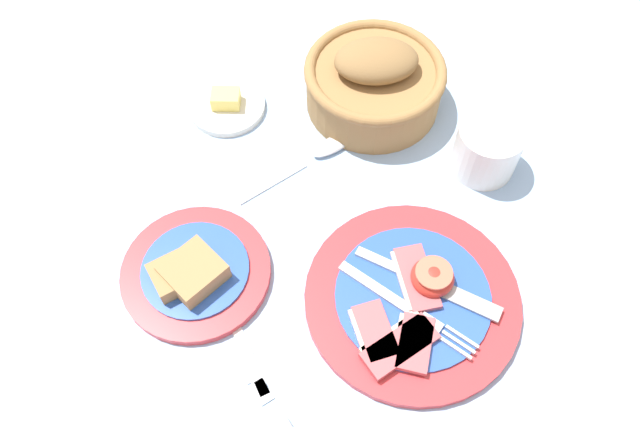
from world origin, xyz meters
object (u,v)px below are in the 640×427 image
teaspoon_near_cup (318,154)px  bread_basket (374,81)px  bread_plate (193,273)px  breakfast_plate (413,299)px  butter_dish (227,105)px  teaspoon_by_saucer (274,414)px  sugar_cup (487,148)px  fork_on_cloth (279,420)px

teaspoon_near_cup → bread_basket: bearing=15.1°
bread_plate → teaspoon_near_cup: bread_plate is taller
bread_basket → bread_plate: bearing=-116.4°
breakfast_plate → bread_plate: size_ratio=1.41×
breakfast_plate → butter_dish: size_ratio=2.35×
butter_dish → teaspoon_near_cup: 0.16m
bread_basket → teaspoon_by_saucer: size_ratio=1.22×
butter_dish → teaspoon_near_cup: size_ratio=0.70×
sugar_cup → teaspoon_near_cup: size_ratio=0.56×
butter_dish → teaspoon_near_cup: butter_dish is taller
bread_basket → teaspoon_near_cup: size_ratio=1.27×
butter_dish → fork_on_cloth: bearing=-66.0°
breakfast_plate → teaspoon_near_cup: bearing=129.7°
butter_dish → teaspoon_by_saucer: size_ratio=0.68×
breakfast_plate → bread_basket: bearing=108.6°
breakfast_plate → teaspoon_by_saucer: size_ratio=1.59×
butter_dish → teaspoon_by_saucer: 0.45m
bread_plate → fork_on_cloth: bread_plate is taller
bread_plate → fork_on_cloth: size_ratio=1.29×
breakfast_plate → sugar_cup: bearing=74.0°
teaspoon_by_saucer → bread_plate: bearing=-173.9°
sugar_cup → bread_plate: bearing=-142.9°
bread_plate → bread_basket: bearing=63.6°
bread_plate → teaspoon_near_cup: 0.24m
sugar_cup → teaspoon_near_cup: 0.23m
sugar_cup → teaspoon_by_saucer: bearing=-116.4°
sugar_cup → breakfast_plate: bearing=-106.0°
bread_basket → sugar_cup: bearing=-25.7°
sugar_cup → teaspoon_near_cup: sugar_cup is taller
sugar_cup → bread_basket: size_ratio=0.44×
bread_basket → fork_on_cloth: bearing=-92.3°
teaspoon_near_cup → breakfast_plate: bearing=-98.7°
breakfast_plate → butter_dish: bearing=141.3°
butter_dish → teaspoon_near_cup: bearing=-20.5°
sugar_cup → fork_on_cloth: 0.44m
bread_plate → fork_on_cloth: 0.20m
teaspoon_by_saucer → butter_dish: bearing=165.0°
sugar_cup → butter_dish: (-0.37, 0.02, -0.03)m
sugar_cup → butter_dish: 0.37m
bread_basket → teaspoon_by_saucer: (-0.03, -0.47, -0.04)m
teaspoon_near_cup → fork_on_cloth: size_ratio=1.10×
bread_plate → sugar_cup: 0.41m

